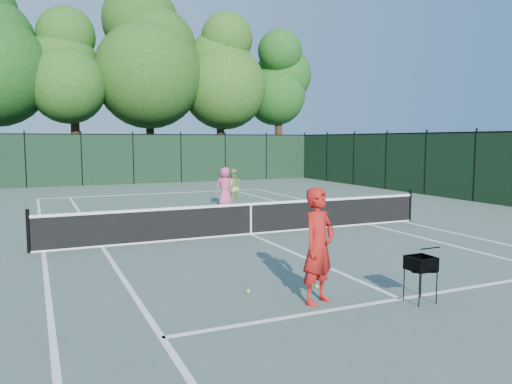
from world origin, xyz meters
name	(u,v)px	position (x,y,z in m)	size (l,w,h in m)	color
ground	(251,234)	(0.00, 0.00, 0.00)	(90.00, 90.00, 0.00)	#4B5B50
sideline_doubles_left	(43,252)	(-5.49, 0.00, 0.00)	(0.10, 23.77, 0.01)	white
sideline_doubles_right	(402,221)	(5.49, 0.00, 0.00)	(0.10, 23.77, 0.01)	white
sideline_singles_left	(102,247)	(-4.12, 0.00, 0.00)	(0.10, 23.77, 0.01)	white
sideline_singles_right	(368,224)	(4.12, 0.00, 0.00)	(0.10, 23.77, 0.01)	white
baseline_far	(157,194)	(0.00, 11.88, 0.00)	(10.97, 0.10, 0.01)	white
service_line_near	(400,299)	(0.00, -6.40, 0.00)	(8.23, 0.10, 0.01)	white
service_line_far	(187,207)	(0.00, 6.40, 0.00)	(8.23, 0.10, 0.01)	white
center_service_line	(251,234)	(0.00, 0.00, 0.00)	(0.10, 12.80, 0.01)	white
tennis_net	(251,218)	(0.00, 0.00, 0.48)	(11.69, 0.09, 1.06)	black
fence_far	(133,159)	(0.00, 18.00, 1.50)	(24.00, 0.05, 3.00)	black
tree_2	(73,61)	(-3.00, 21.80, 7.73)	(6.00, 6.00, 12.40)	black
tree_3	(148,48)	(2.00, 22.30, 9.01)	(7.00, 7.00, 14.45)	black
tree_4	(220,64)	(7.00, 21.60, 8.14)	(6.20, 6.20, 12.97)	black
tree_5	(279,75)	(12.00, 22.10, 7.71)	(5.80, 5.80, 12.23)	black
coach	(319,246)	(-1.38, -5.99, 0.96)	(0.84, 0.91, 1.93)	#AF1714
player_pink	(225,187)	(1.42, 5.84, 0.80)	(0.79, 0.51, 1.61)	#C94672
player_green	(233,187)	(1.80, 5.95, 0.76)	(0.82, 0.68, 1.52)	#8CB95C
ball_hopper	(421,264)	(0.18, -6.67, 0.65)	(0.52, 0.52, 0.78)	black
loose_ball_near_cart	(317,286)	(-0.98, -5.28, 0.03)	(0.07, 0.07, 0.07)	yellow
loose_ball_midcourt	(248,291)	(-2.24, -5.04, 0.03)	(0.07, 0.07, 0.07)	#D1E32E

